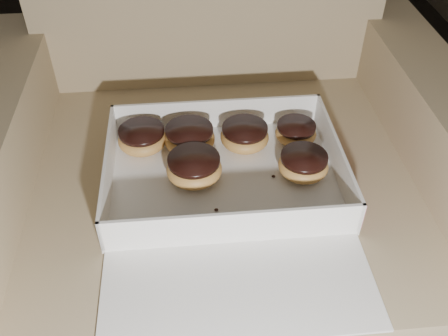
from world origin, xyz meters
name	(u,v)px	position (x,y,z in m)	size (l,w,h in m)	color
armchair	(220,192)	(0.72, -0.19, 0.32)	(0.99, 0.83, 1.03)	#9C8563
bakery_box	(228,190)	(0.73, -0.33, 0.48)	(0.44, 0.51, 0.07)	white
donut_a	(296,132)	(0.88, -0.20, 0.49)	(0.08, 0.08, 0.04)	gold
donut_b	(142,138)	(0.57, -0.19, 0.50)	(0.10, 0.10, 0.05)	gold
donut_c	(245,136)	(0.77, -0.20, 0.50)	(0.10, 0.10, 0.05)	gold
donut_d	(190,138)	(0.66, -0.20, 0.50)	(0.10, 0.10, 0.05)	gold
donut_e	(194,168)	(0.67, -0.29, 0.50)	(0.11, 0.11, 0.05)	gold
donut_f	(303,164)	(0.87, -0.30, 0.50)	(0.10, 0.10, 0.05)	gold
crumb_a	(216,210)	(0.70, -0.38, 0.47)	(0.01, 0.01, 0.00)	black
crumb_b	(201,232)	(0.67, -0.43, 0.47)	(0.01, 0.01, 0.00)	black
crumb_c	(273,176)	(0.82, -0.30, 0.47)	(0.01, 0.01, 0.00)	black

